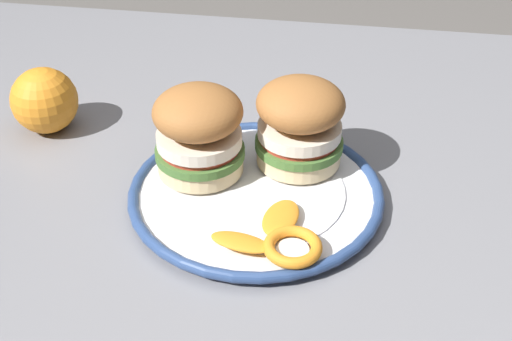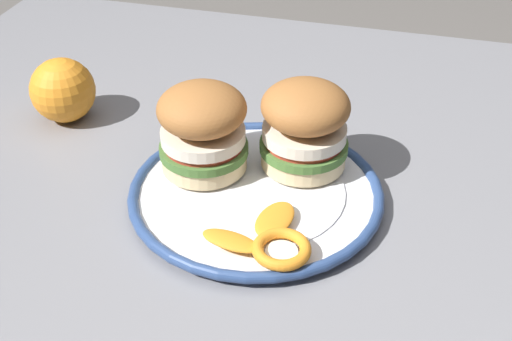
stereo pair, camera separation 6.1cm
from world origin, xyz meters
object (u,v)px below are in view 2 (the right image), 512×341
Objects in this scene: sandwich_half_left at (203,128)px; sandwich_half_right at (305,125)px; dining_table at (286,264)px; whole_orange at (63,90)px; dinner_plate at (256,193)px.

sandwich_half_right is (-0.11, -0.03, 0.00)m from sandwich_half_left.
dining_table is 0.19m from sandwich_half_left.
sandwich_half_right is 1.35× the size of whole_orange.
sandwich_half_left is (0.07, -0.02, 0.06)m from dinner_plate.
dining_table is 0.17m from sandwich_half_right.
dinner_plate is 0.30m from whole_orange.
sandwich_half_left reaches higher than dinner_plate.
sandwich_half_left and sandwich_half_right have the same top height.
dinner_plate is 0.09m from sandwich_half_left.
dining_table is 0.11m from dinner_plate.
sandwich_half_left is 1.49× the size of whole_orange.
sandwich_half_left is at bearing 18.08° from sandwich_half_right.
dinner_plate is at bearing 160.08° from sandwich_half_left.
whole_orange reaches higher than dinner_plate.
sandwich_half_right is at bearing -123.91° from dinner_plate.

